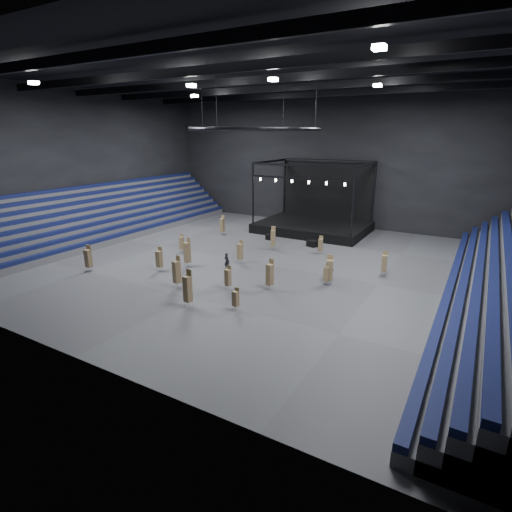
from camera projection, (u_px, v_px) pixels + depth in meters
The scene contains 31 objects.
floor at pixel (255, 262), 40.84m from camera, with size 50.00×50.00×0.00m, color #48484A.
ceiling at pixel (254, 70), 35.55m from camera, with size 50.00×42.00×0.20m, color black.
wall_back at pixel (330, 161), 55.58m from camera, with size 50.00×0.20×18.00m, color black.
wall_front at pixel (52, 206), 20.81m from camera, with size 50.00×0.20×18.00m, color black.
wall_left at pixel (83, 164), 50.14m from camera, with size 0.20×42.00×18.00m, color black.
bleachers_left at pixel (101, 222), 51.29m from camera, with size 7.20×40.00×6.40m.
stage at pixel (315, 220), 53.85m from camera, with size 14.00×10.00×9.20m.
truss_ring at pixel (255, 129), 37.02m from camera, with size 12.30×12.30×5.15m.
roof_girders at pixel (254, 80), 35.79m from camera, with size 49.00×30.35×0.70m.
floodlights at pixel (230, 83), 32.65m from camera, with size 28.60×16.60×0.25m.
flight_case_left at pixel (270, 237), 49.32m from camera, with size 1.03×0.52×0.69m, color black.
flight_case_mid at pixel (311, 244), 46.33m from camera, with size 1.11×0.55×0.74m, color black.
flight_case_right at pixel (315, 243), 46.59m from camera, with size 1.03×0.52×0.69m, color black.
chair_stack_0 at pixel (88, 258), 37.84m from camera, with size 0.57×0.57×2.55m.
chair_stack_1 at pixel (330, 269), 34.45m from camera, with size 0.69×0.69×2.65m.
chair_stack_2 at pixel (188, 288), 29.92m from camera, with size 0.58×0.58×2.96m.
chair_stack_3 at pixel (384, 263), 36.71m from camera, with size 0.54×0.54×2.33m.
chair_stack_4 at pixel (273, 238), 44.89m from camera, with size 0.63×0.63×2.68m.
chair_stack_5 at pixel (321, 244), 43.40m from camera, with size 0.48×0.48×2.01m.
chair_stack_6 at pixel (182, 243), 44.05m from camera, with size 0.54×0.54×2.05m.
chair_stack_7 at pixel (236, 298), 29.51m from camera, with size 0.45×0.45×1.76m.
chair_stack_8 at pixel (270, 274), 33.30m from camera, with size 0.61×0.61×2.68m.
chair_stack_9 at pixel (222, 225), 51.64m from camera, with size 0.47×0.47×2.53m.
chair_stack_10 at pixel (228, 277), 33.42m from camera, with size 0.47×0.47×2.11m.
chair_stack_11 at pixel (240, 251), 40.35m from camera, with size 0.58×0.58×2.37m.
chair_stack_12 at pixel (159, 259), 37.92m from camera, with size 0.50×0.50×2.36m.
chair_stack_13 at pixel (327, 273), 34.45m from camera, with size 0.51×0.51×1.96m.
chair_stack_14 at pixel (187, 252), 39.11m from camera, with size 0.67×0.67×2.96m.
chair_stack_15 at pixel (177, 271), 33.72m from camera, with size 0.66×0.66×2.82m.
man_center at pixel (227, 261), 38.41m from camera, with size 0.61×0.40×1.67m, color black.
crew_member at pixel (330, 269), 36.23m from camera, with size 0.81×0.63×1.68m, color black.
Camera 1 is at (19.55, -33.58, 12.60)m, focal length 28.00 mm.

